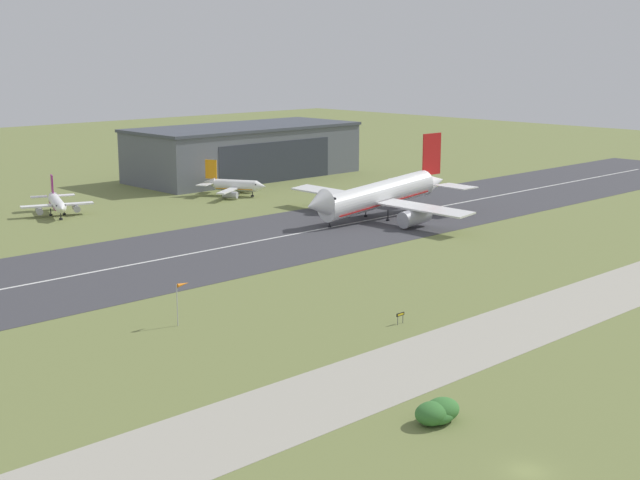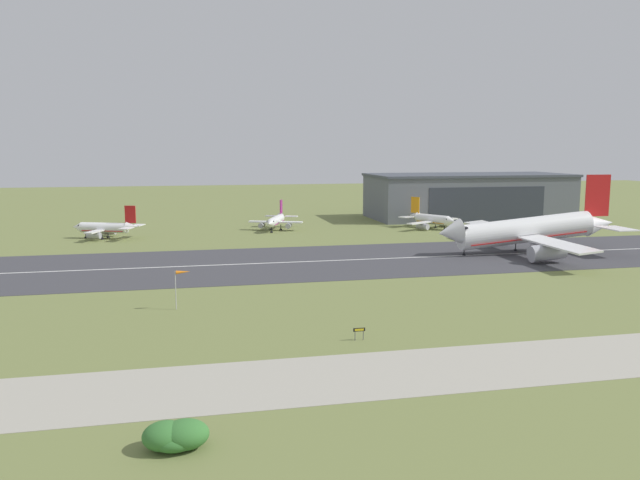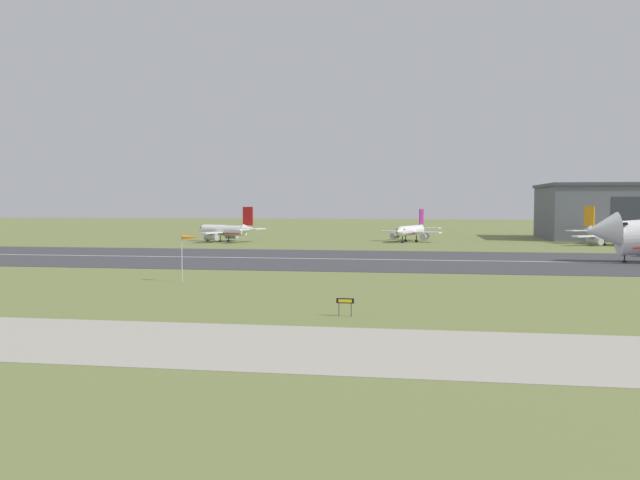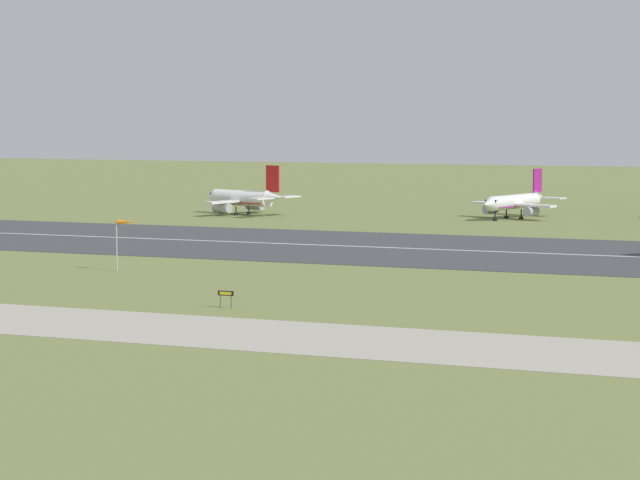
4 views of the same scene
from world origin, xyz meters
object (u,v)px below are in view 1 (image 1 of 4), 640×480
at_px(windsock_pole, 182,287).
at_px(runway_sign, 400,315).
at_px(shrub_clump, 437,412).
at_px(airplane_parked_east, 57,203).
at_px(airplane_parked_centre, 235,186).
at_px(airplane_landing, 379,196).

xyz_separation_m(windsock_pole, runway_sign, (23.80, -22.62, -4.47)).
bearing_deg(shrub_clump, airplane_parked_east, 78.36).
bearing_deg(shrub_clump, airplane_parked_centre, 59.77).
height_order(airplane_parked_east, runway_sign, airplane_parked_east).
xyz_separation_m(shrub_clump, windsock_pole, (0.63, 49.61, 4.61)).
bearing_deg(airplane_parked_centre, airplane_landing, -85.63).
distance_m(airplane_parked_centre, windsock_pole, 120.54).
bearing_deg(airplane_landing, shrub_clump, -134.18).
xyz_separation_m(airplane_parked_east, shrub_clump, (-30.05, -145.91, -1.91)).
bearing_deg(airplane_parked_east, windsock_pole, -106.99).
distance_m(airplane_landing, runway_sign, 85.83).
height_order(airplane_landing, windsock_pole, airplane_landing).
bearing_deg(airplane_parked_east, airplane_parked_centre, -7.40).
distance_m(shrub_clump, runway_sign, 36.40).
xyz_separation_m(airplane_parked_centre, runway_sign, (-56.72, -112.29, -1.57)).
distance_m(airplane_parked_east, runway_sign, 119.07).
xyz_separation_m(airplane_landing, airplane_parked_east, (-55.04, 58.35, -2.55)).
bearing_deg(airplane_parked_centre, windsock_pole, -131.92).
bearing_deg(airplane_landing, airplane_parked_centre, 94.37).
relative_size(airplane_parked_east, windsock_pole, 3.27).
distance_m(airplane_landing, windsock_pole, 92.59).
xyz_separation_m(airplane_parked_centre, airplane_parked_east, (-51.09, 6.64, 0.20)).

